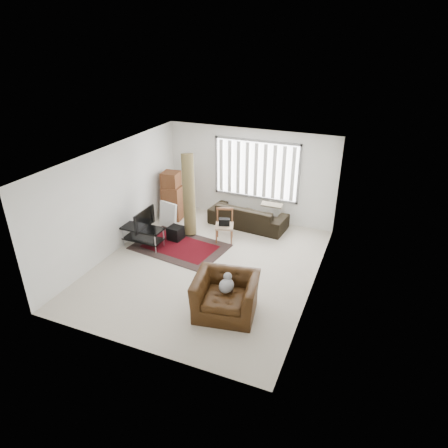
# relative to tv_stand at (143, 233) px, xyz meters

# --- Properties ---
(room) EXTENTS (6.00, 6.02, 2.71)m
(room) POSITION_rel_tv_stand_xyz_m (1.98, 0.26, 1.37)
(room) COLOR beige
(room) RESTS_ON ground
(persian_rug) EXTENTS (2.51, 1.85, 0.02)m
(persian_rug) POSITION_rel_tv_stand_xyz_m (0.90, 0.32, -0.38)
(persian_rug) COLOR black
(persian_rug) RESTS_ON ground
(tv_stand) EXTENTS (1.09, 0.49, 0.54)m
(tv_stand) POSITION_rel_tv_stand_xyz_m (0.00, 0.00, 0.00)
(tv_stand) COLOR black
(tv_stand) RESTS_ON ground
(tv) EXTENTS (0.11, 0.88, 0.51)m
(tv) POSITION_rel_tv_stand_xyz_m (0.00, -0.00, 0.40)
(tv) COLOR black
(tv) RESTS_ON tv_stand
(subwoofer) EXTENTS (0.39, 0.39, 0.36)m
(subwoofer) POSITION_rel_tv_stand_xyz_m (0.59, 0.65, -0.19)
(subwoofer) COLOR black
(subwoofer) RESTS_ON persian_rug
(moving_boxes) EXTENTS (0.63, 0.58, 1.44)m
(moving_boxes) POSITION_rel_tv_stand_xyz_m (-0.15, 1.85, 0.28)
(moving_boxes) COLOR brown
(moving_boxes) RESTS_ON ground
(white_flatpack) EXTENTS (0.60, 0.30, 0.74)m
(white_flatpack) POSITION_rel_tv_stand_xyz_m (0.02, 1.27, -0.02)
(white_flatpack) COLOR silver
(white_flatpack) RESTS_ON ground
(rolled_rug) EXTENTS (0.65, 0.82, 2.22)m
(rolled_rug) POSITION_rel_tv_stand_xyz_m (0.73, 1.24, 0.72)
(rolled_rug) COLOR brown
(rolled_rug) RESTS_ON ground
(sofa) EXTENTS (2.30, 1.16, 0.85)m
(sofa) POSITION_rel_tv_stand_xyz_m (2.12, 2.20, 0.03)
(sofa) COLOR black
(sofa) RESTS_ON ground
(side_chair) EXTENTS (0.60, 0.60, 0.87)m
(side_chair) POSITION_rel_tv_stand_xyz_m (1.83, 1.12, 0.09)
(side_chair) COLOR tan
(side_chair) RESTS_ON ground
(armchair) EXTENTS (1.41, 1.28, 0.92)m
(armchair) POSITION_rel_tv_stand_xyz_m (3.02, -1.69, 0.07)
(armchair) COLOR #391F0B
(armchair) RESTS_ON ground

